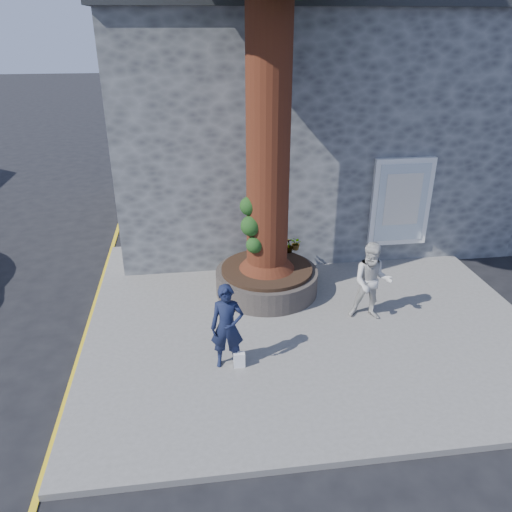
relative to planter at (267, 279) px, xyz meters
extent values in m
plane|color=black|center=(-0.80, -2.00, -0.41)|extent=(120.00, 120.00, 0.00)
cube|color=slate|center=(0.70, -1.00, -0.35)|extent=(9.00, 8.00, 0.12)
cube|color=yellow|center=(-3.85, -1.00, -0.41)|extent=(0.10, 30.00, 0.01)
cube|color=#494B4E|center=(1.70, 5.20, 2.59)|extent=(10.00, 8.00, 6.00)
cube|color=black|center=(1.70, 5.20, 5.74)|extent=(10.30, 8.30, 0.30)
cube|color=white|center=(3.50, 1.14, 1.29)|extent=(1.50, 0.12, 2.20)
cube|color=silver|center=(3.50, 1.08, 1.29)|extent=(1.25, 0.04, 1.95)
cube|color=silver|center=(3.50, 1.06, 1.39)|extent=(0.90, 0.02, 1.30)
cylinder|color=black|center=(0.00, 0.00, -0.03)|extent=(2.30, 2.30, 0.52)
cylinder|color=black|center=(0.00, 0.00, 0.27)|extent=(2.04, 2.04, 0.08)
cylinder|color=#451611|center=(0.00, 0.00, 4.06)|extent=(0.90, 0.90, 7.50)
cone|color=#451611|center=(0.00, 0.00, 0.66)|extent=(1.24, 1.24, 0.70)
sphere|color=#194015|center=(-0.38, -0.20, 1.41)|extent=(0.44, 0.44, 0.44)
sphere|color=#194015|center=(-0.32, -0.30, 1.01)|extent=(0.36, 0.36, 0.36)
sphere|color=#194015|center=(-0.40, -0.08, 1.81)|extent=(0.40, 0.40, 0.40)
imported|color=#131A35|center=(-1.11, -2.59, 0.51)|extent=(0.63, 0.45, 1.60)
imported|color=beige|center=(1.92, -1.40, 0.54)|extent=(0.96, 0.84, 1.67)
cube|color=white|center=(-0.91, -2.67, -0.15)|extent=(0.20, 0.12, 0.28)
imported|color=gray|center=(0.29, -0.17, 0.51)|extent=(0.23, 0.18, 0.40)
imported|color=gray|center=(0.19, 0.39, 0.50)|extent=(0.29, 0.29, 0.39)
imported|color=gray|center=(0.65, 0.74, 0.48)|extent=(0.21, 0.21, 0.35)
imported|color=gray|center=(0.85, 0.85, 0.47)|extent=(0.40, 0.40, 0.33)
camera|label=1|loc=(-1.60, -9.89, 5.29)|focal=35.00mm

